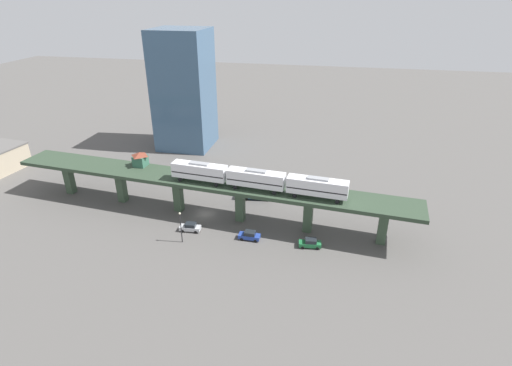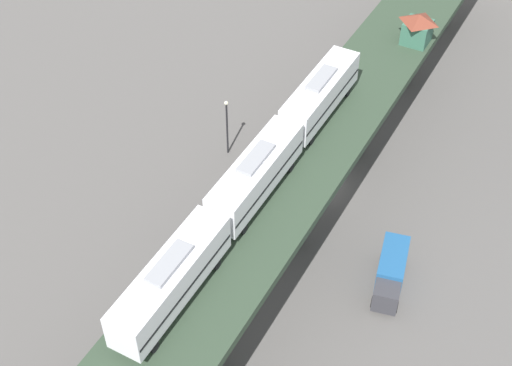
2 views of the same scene
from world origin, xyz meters
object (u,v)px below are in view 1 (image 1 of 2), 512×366
Objects in this scene: street_car_blue at (250,235)px; office_tower at (184,90)px; street_car_green at (310,243)px; delivery_truck at (256,193)px; signal_hut at (140,159)px; street_car_silver at (190,227)px; street_lamp at (181,225)px; subway_train at (256,178)px.

street_car_blue is 61.08m from office_tower.
delivery_truck is at bearing 39.63° from street_car_green.
street_car_green is at bearing -106.40° from signal_hut.
office_tower reaches higher than street_car_green.
street_car_silver is at bearing 88.28° from street_car_green.
signal_hut is 0.51× the size of street_lamp.
subway_train reaches higher than signal_hut.
signal_hut is (6.55, 28.96, -0.74)m from subway_train.
street_car_silver is 0.13× the size of office_tower.
signal_hut is at bearing 77.25° from subway_train.
signal_hut reaches higher than street_car_green.
signal_hut is 0.79× the size of street_car_blue.
street_car_green is at bearing -91.72° from street_car_silver.
street_car_silver is at bearing -2.30° from street_lamp.
street_car_green is 0.62× the size of delivery_truck.
street_lamp is 57.95m from office_tower.
delivery_truck reaches higher than street_car_blue.
street_car_green is at bearing -114.56° from subway_train.
street_lamp is at bearing 177.70° from street_car_silver.
delivery_truck is 1.07× the size of street_lamp.
street_car_silver is (-11.33, -15.74, -9.71)m from signal_hut.
street_car_green is 25.96m from street_lamp.
street_car_silver is 0.61× the size of delivery_truck.
delivery_truck is 0.21× the size of office_tower.
street_car_blue is at bearing -92.38° from street_car_silver.
delivery_truck is (17.35, 2.18, 0.82)m from street_car_blue.
street_car_blue is 14.03m from street_lamp.
subway_train reaches higher than street_car_blue.
street_lamp reaches higher than street_car_blue.
street_car_green is 0.66× the size of street_lamp.
street_car_green is at bearing -82.13° from street_lamp.
street_car_blue is 0.12× the size of office_tower.
street_lamp is (-21.10, 10.97, 2.35)m from delivery_truck.
street_car_blue is (0.22, 12.38, 0.00)m from street_car_green.
street_car_silver is 0.98× the size of street_car_green.
office_tower is at bearing 4.46° from signal_hut.
subway_train is 11.73m from street_car_blue.
subway_train is 17.74m from street_lamp.
subway_train is 29.70m from signal_hut.
street_car_blue is (-11.87, -28.71, -9.71)m from signal_hut.
street_car_blue is (-0.54, -12.97, 0.00)m from street_car_silver.
office_tower reaches higher than delivery_truck.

